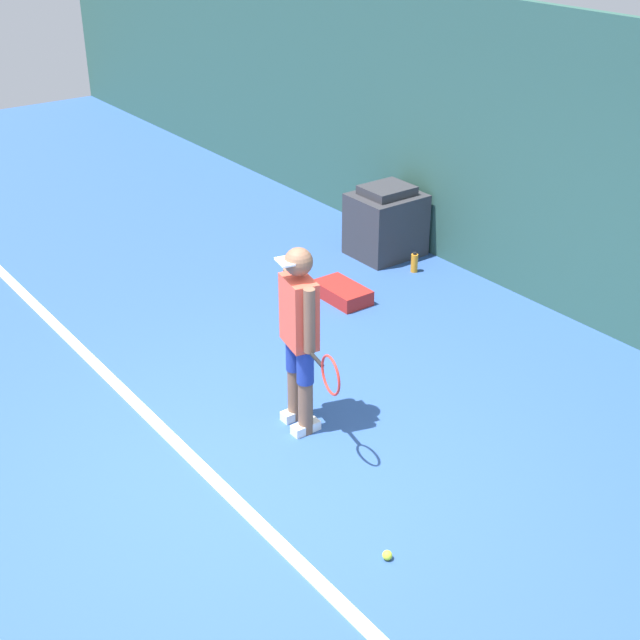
{
  "coord_description": "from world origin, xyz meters",
  "views": [
    {
      "loc": [
        4.63,
        -2.91,
        4.14
      ],
      "look_at": [
        -0.34,
        0.78,
        0.91
      ],
      "focal_mm": 50.0,
      "sensor_mm": 36.0,
      "label": 1
    }
  ],
  "objects_px": {
    "tennis_ball": "(387,555)",
    "water_bottle": "(414,263)",
    "tennis_player": "(300,332)",
    "covered_chair": "(386,222)",
    "equipment_bag": "(342,293)"
  },
  "relations": [
    {
      "from": "tennis_player",
      "to": "water_bottle",
      "type": "distance_m",
      "value": 3.36
    },
    {
      "from": "equipment_bag",
      "to": "tennis_ball",
      "type": "bearing_deg",
      "value": -33.49
    },
    {
      "from": "covered_chair",
      "to": "tennis_ball",
      "type": "bearing_deg",
      "value": -40.13
    },
    {
      "from": "tennis_ball",
      "to": "covered_chair",
      "type": "height_order",
      "value": "covered_chair"
    },
    {
      "from": "tennis_player",
      "to": "water_bottle",
      "type": "relative_size",
      "value": 6.69
    },
    {
      "from": "covered_chair",
      "to": "water_bottle",
      "type": "distance_m",
      "value": 0.65
    },
    {
      "from": "equipment_bag",
      "to": "water_bottle",
      "type": "distance_m",
      "value": 1.08
    },
    {
      "from": "covered_chair",
      "to": "water_bottle",
      "type": "bearing_deg",
      "value": -6.82
    },
    {
      "from": "tennis_ball",
      "to": "water_bottle",
      "type": "height_order",
      "value": "water_bottle"
    },
    {
      "from": "water_bottle",
      "to": "tennis_ball",
      "type": "bearing_deg",
      "value": -44.13
    },
    {
      "from": "tennis_player",
      "to": "covered_chair",
      "type": "height_order",
      "value": "tennis_player"
    },
    {
      "from": "equipment_bag",
      "to": "covered_chair",
      "type": "bearing_deg",
      "value": 119.89
    },
    {
      "from": "tennis_player",
      "to": "covered_chair",
      "type": "distance_m",
      "value": 3.71
    },
    {
      "from": "tennis_player",
      "to": "tennis_ball",
      "type": "bearing_deg",
      "value": -3.18
    },
    {
      "from": "tennis_player",
      "to": "water_bottle",
      "type": "height_order",
      "value": "tennis_player"
    }
  ]
}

